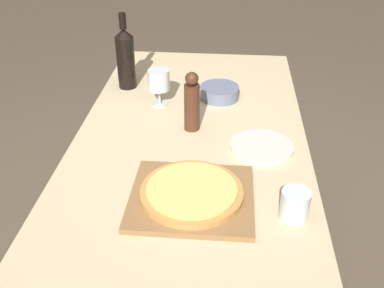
# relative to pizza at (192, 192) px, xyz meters

# --- Properties ---
(ground_plane) EXTENTS (12.00, 12.00, 0.00)m
(ground_plane) POSITION_rel_pizza_xyz_m (-0.03, 0.32, -0.76)
(ground_plane) COLOR brown
(dining_table) EXTENTS (0.79, 1.60, 0.73)m
(dining_table) POSITION_rel_pizza_xyz_m (-0.03, 0.32, -0.12)
(dining_table) COLOR #CCB78E
(dining_table) RESTS_ON ground_plane
(cutting_board) EXTENTS (0.34, 0.31, 0.02)m
(cutting_board) POSITION_rel_pizza_xyz_m (0.00, 0.00, -0.02)
(cutting_board) COLOR olive
(cutting_board) RESTS_ON dining_table
(pizza) EXTENTS (0.29, 0.29, 0.02)m
(pizza) POSITION_rel_pizza_xyz_m (0.00, 0.00, 0.00)
(pizza) COLOR #C68947
(pizza) RESTS_ON cutting_board
(wine_bottle) EXTENTS (0.07, 0.07, 0.31)m
(wine_bottle) POSITION_rel_pizza_xyz_m (-0.33, 0.71, 0.10)
(wine_bottle) COLOR black
(wine_bottle) RESTS_ON dining_table
(pepper_mill) EXTENTS (0.05, 0.05, 0.21)m
(pepper_mill) POSITION_rel_pizza_xyz_m (-0.03, 0.39, 0.07)
(pepper_mill) COLOR #4C2819
(pepper_mill) RESTS_ON dining_table
(wine_glass) EXTENTS (0.08, 0.08, 0.14)m
(wine_glass) POSITION_rel_pizza_xyz_m (-0.17, 0.56, 0.07)
(wine_glass) COLOR silver
(wine_glass) RESTS_ON dining_table
(small_bowl) EXTENTS (0.15, 0.15, 0.05)m
(small_bowl) POSITION_rel_pizza_xyz_m (0.05, 0.64, -0.00)
(small_bowl) COLOR slate
(small_bowl) RESTS_ON dining_table
(drinking_tumbler) EXTENTS (0.08, 0.08, 0.08)m
(drinking_tumbler) POSITION_rel_pizza_xyz_m (0.27, -0.05, 0.01)
(drinking_tumbler) COLOR silver
(drinking_tumbler) RESTS_ON dining_table
(dinner_plate) EXTENTS (0.21, 0.21, 0.01)m
(dinner_plate) POSITION_rel_pizza_xyz_m (0.20, 0.28, -0.02)
(dinner_plate) COLOR silver
(dinner_plate) RESTS_ON dining_table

